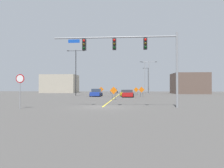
{
  "coord_description": "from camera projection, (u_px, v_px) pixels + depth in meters",
  "views": [
    {
      "loc": [
        2.4,
        -19.33,
        1.86
      ],
      "look_at": [
        -1.33,
        28.52,
        2.58
      ],
      "focal_mm": 33.6,
      "sensor_mm": 36.0,
      "label": 1
    }
  ],
  "objects": [
    {
      "name": "construction_sign_left_shoulder",
      "position": [
        136.0,
        90.0,
        48.78
      ],
      "size": [
        1.19,
        0.08,
        1.86
      ],
      "color": "orange",
      "rests_on": "ground"
    },
    {
      "name": "roadside_building_east",
      "position": [
        189.0,
        83.0,
        59.84
      ],
      "size": [
        9.16,
        8.81,
        5.81
      ],
      "color": "brown",
      "rests_on": "ground"
    },
    {
      "name": "street_lamp_near_left",
      "position": [
        148.0,
        79.0,
        67.84
      ],
      "size": [
        1.82,
        0.24,
        8.15
      ],
      "color": "black",
      "rests_on": "ground"
    },
    {
      "name": "car_silver_near",
      "position": [
        114.0,
        91.0,
        66.34
      ],
      "size": [
        2.03,
        4.53,
        1.46
      ],
      "color": "#B7BABF",
      "rests_on": "ground"
    },
    {
      "name": "traffic_signal_assembly",
      "position": [
        132.0,
        50.0,
        19.28
      ],
      "size": [
        11.47,
        0.44,
        6.84
      ],
      "color": "gray",
      "rests_on": "ground"
    },
    {
      "name": "car_yellow_far",
      "position": [
        125.0,
        93.0,
        44.24
      ],
      "size": [
        2.21,
        4.66,
        1.31
      ],
      "color": "gold",
      "rests_on": "ground"
    },
    {
      "name": "stop_sign",
      "position": [
        20.0,
        84.0,
        18.12
      ],
      "size": [
        0.76,
        0.07,
        2.98
      ],
      "color": "gray",
      "rests_on": "ground"
    },
    {
      "name": "street_lamp_far_left",
      "position": [
        76.0,
        69.0,
        45.49
      ],
      "size": [
        3.92,
        0.24,
        9.94
      ],
      "color": "black",
      "rests_on": "ground"
    },
    {
      "name": "road_centre_stripe",
      "position": [
        120.0,
        94.0,
        59.29
      ],
      "size": [
        0.16,
        79.97,
        0.01
      ],
      "color": "yellow",
      "rests_on": "ground"
    },
    {
      "name": "street_lamp_mid_right",
      "position": [
        149.0,
        75.0,
        56.96
      ],
      "size": [
        4.15,
        0.24,
        8.88
      ],
      "color": "gray",
      "rests_on": "ground"
    },
    {
      "name": "ground",
      "position": [
        102.0,
        107.0,
        19.43
      ],
      "size": [
        143.95,
        143.95,
        0.0
      ],
      "primitive_type": "plane",
      "color": "#4C4947"
    },
    {
      "name": "construction_sign_median_near",
      "position": [
        101.0,
        90.0,
        47.96
      ],
      "size": [
        1.19,
        0.2,
        1.94
      ],
      "color": "orange",
      "rests_on": "ground"
    },
    {
      "name": "roadside_building_west",
      "position": [
        60.0,
        84.0,
        69.92
      ],
      "size": [
        11.21,
        7.79,
        5.95
      ],
      "color": "#B2A893",
      "rests_on": "ground"
    },
    {
      "name": "car_red_mid",
      "position": [
        128.0,
        94.0,
        39.12
      ],
      "size": [
        2.3,
        4.16,
        1.38
      ],
      "color": "red",
      "rests_on": "ground"
    },
    {
      "name": "construction_sign_right_shoulder",
      "position": [
        142.0,
        90.0,
        41.84
      ],
      "size": [
        1.18,
        0.06,
        1.94
      ],
      "color": "orange",
      "rests_on": "ground"
    },
    {
      "name": "car_blue_distant",
      "position": [
        96.0,
        93.0,
        42.12
      ],
      "size": [
        2.14,
        4.39,
        1.53
      ],
      "color": "#1E389E",
      "rests_on": "ground"
    },
    {
      "name": "street_lamp_far_right",
      "position": [
        145.0,
        75.0,
        63.63
      ],
      "size": [
        2.92,
        0.24,
        9.71
      ],
      "color": "gray",
      "rests_on": "ground"
    },
    {
      "name": "construction_sign_median_far",
      "position": [
        114.0,
        91.0,
        30.45
      ],
      "size": [
        1.12,
        0.2,
        1.94
      ],
      "color": "orange",
      "rests_on": "ground"
    }
  ]
}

